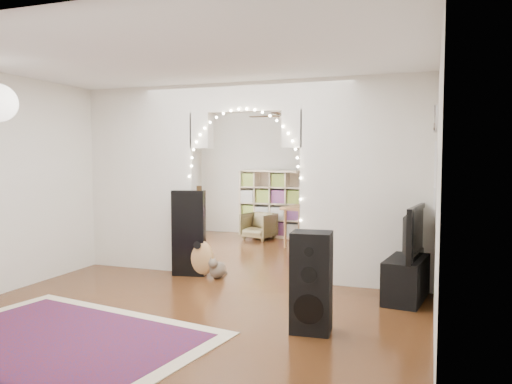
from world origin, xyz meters
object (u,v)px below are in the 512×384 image
(acoustic_guitar, at_px, (200,243))
(dining_chair_right, at_px, (326,233))
(floor_speaker, at_px, (311,282))
(dining_chair_left, at_px, (259,226))
(dining_table, at_px, (318,211))
(media_console, at_px, (407,278))
(bookcase, at_px, (272,203))

(acoustic_guitar, bearing_deg, dining_chair_right, 68.72)
(floor_speaker, height_order, dining_chair_left, floor_speaker)
(floor_speaker, xyz_separation_m, dining_chair_left, (-2.26, 4.96, -0.21))
(dining_chair_left, bearing_deg, dining_table, -8.95)
(media_console, bearing_deg, floor_speaker, -110.26)
(dining_chair_right, bearing_deg, floor_speaker, -72.24)
(bookcase, bearing_deg, dining_chair_left, -91.64)
(bookcase, bearing_deg, dining_table, -25.06)
(acoustic_guitar, height_order, dining_table, acoustic_guitar)
(floor_speaker, bearing_deg, dining_chair_right, 95.25)
(dining_table, bearing_deg, bookcase, 150.28)
(media_console, xyz_separation_m, dining_table, (-1.72, 2.93, 0.43))
(acoustic_guitar, relative_size, dining_chair_right, 2.31)
(dining_table, height_order, dining_chair_left, dining_table)
(dining_chair_left, bearing_deg, acoustic_guitar, -72.34)
(acoustic_guitar, distance_m, dining_table, 2.97)
(floor_speaker, relative_size, media_console, 0.97)
(dining_chair_right, bearing_deg, dining_chair_left, -176.70)
(floor_speaker, height_order, bookcase, bookcase)
(media_console, xyz_separation_m, bookcase, (-2.95, 3.93, 0.45))
(dining_table, xyz_separation_m, dining_chair_right, (0.05, 0.43, -0.47))
(bookcase, bearing_deg, dining_chair_right, -9.65)
(bookcase, height_order, dining_chair_right, bookcase)
(dining_table, xyz_separation_m, dining_chair_left, (-1.35, 0.54, -0.41))
(dining_table, height_order, dining_chair_right, dining_table)
(floor_speaker, xyz_separation_m, media_console, (0.81, 1.48, -0.23))
(dining_chair_right, bearing_deg, bookcase, 164.01)
(floor_speaker, height_order, dining_chair_right, floor_speaker)
(acoustic_guitar, relative_size, bookcase, 0.77)
(acoustic_guitar, relative_size, dining_table, 0.82)
(floor_speaker, bearing_deg, dining_table, 96.90)
(bookcase, bearing_deg, acoustic_guitar, -73.72)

